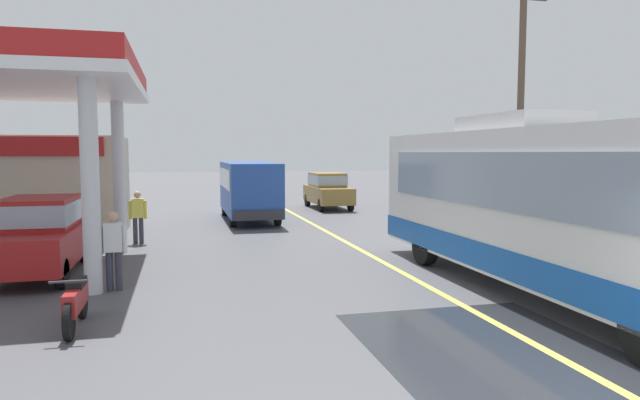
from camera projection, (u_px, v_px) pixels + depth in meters
The scene contains 11 objects.
ground at pixel (299, 217), 25.17m from camera, with size 120.00×120.00×0.00m, color #4C4C51.
lane_divider_stripe at pixel (327, 232), 20.34m from camera, with size 0.16×50.00×0.01m, color #D8CC4C.
wet_puddle_patch at pixel (489, 347), 8.29m from camera, with size 3.53×4.24×0.01m, color #26282D.
coach_bus_main at pixel (545, 209), 11.33m from camera, with size 2.60×11.04×3.69m.
car_at_pump at pixel (40, 232), 13.12m from camera, with size 1.70×4.20×1.82m.
minibus_opposing_lane at pixel (249, 186), 23.71m from camera, with size 2.04×6.13×2.44m.
motorcycle_parked_forecourt at pixel (76, 301), 9.16m from camera, with size 0.55×1.80×0.92m.
pedestrian_near_pump at pixel (113, 246), 11.61m from camera, with size 0.55×0.22×1.66m.
pedestrian_by_shop at pixel (138, 214), 17.65m from camera, with size 0.55×0.22×1.66m.
car_trailing_behind_bus at pixel (328, 189), 28.82m from camera, with size 1.70×4.20×1.82m.
utility_pole_roadside at pixel (521, 103), 19.80m from camera, with size 1.80×0.24×8.83m.
Camera 1 is at (-5.09, -4.52, 2.87)m, focal length 31.56 mm.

